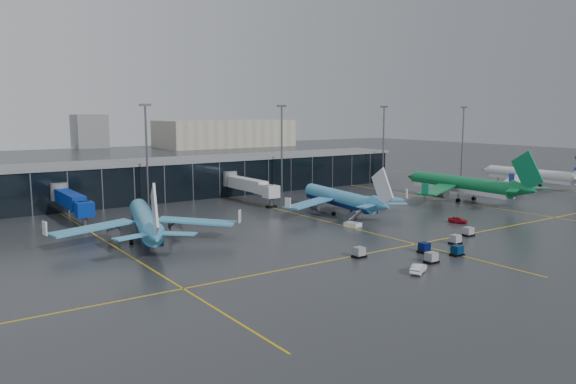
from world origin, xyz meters
TOP-DOWN VIEW (x-y plane):
  - ground at (0.00, 0.00)m, footprint 600.00×600.00m
  - terminal_pier at (0.00, 62.00)m, footprint 142.00×17.00m
  - jet_bridges at (-35.00, 42.99)m, footprint 94.00×27.50m
  - flood_masts at (5.00, 50.00)m, footprint 203.00×0.50m
  - distant_hangars at (49.94, 270.08)m, footprint 260.00×71.00m
  - taxi_lines at (10.00, 10.61)m, footprint 220.00×120.00m
  - airliner_arkefly at (-28.88, 15.03)m, footprint 43.87×47.22m
  - airliner_klm_near at (18.79, 16.89)m, footprint 38.22×42.05m
  - airliner_aer_lingus at (58.23, 13.57)m, footprint 41.84×46.90m
  - airliner_ba at (98.32, 18.35)m, footprint 36.11×40.84m
  - baggage_carts at (8.87, -20.14)m, footprint 30.09×10.59m
  - mobile_airstair at (11.33, 3.54)m, footprint 2.80×3.58m
  - service_van_red at (31.98, -6.69)m, footprint 3.07×4.28m
  - service_van_white at (-3.43, -27.84)m, footprint 4.60×3.42m

SIDE VIEW (x-z plane):
  - ground at x=0.00m, z-range 0.00..0.00m
  - taxi_lines at x=10.00m, z-range 0.00..0.02m
  - service_van_red at x=31.98m, z-range 0.00..1.35m
  - service_van_white at x=-3.43m, z-range 0.00..1.45m
  - baggage_carts at x=8.87m, z-range -0.09..1.61m
  - mobile_airstair at x=11.33m, z-range -0.95..2.49m
  - jet_bridges at x=-35.00m, z-range 0.95..8.15m
  - terminal_pier at x=0.00m, z-range 0.07..10.77m
  - airliner_klm_near at x=18.79m, z-range 0.00..11.53m
  - airliner_arkefly at x=-28.88m, z-range 0.00..12.11m
  - airliner_ba at x=98.32m, z-range 0.00..12.26m
  - airliner_aer_lingus at x=58.23m, z-range 0.00..13.66m
  - distant_hangars at x=49.94m, z-range -2.21..19.79m
  - flood_masts at x=5.00m, z-range 1.06..26.56m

